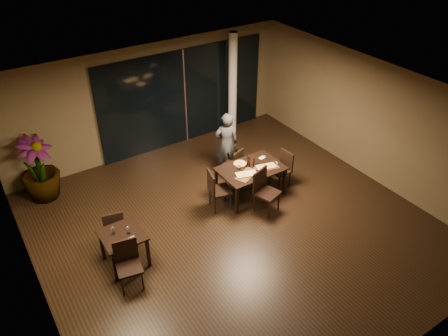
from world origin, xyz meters
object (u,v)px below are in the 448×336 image
(side_table, at_px, (123,239))
(chair_side_near, at_px, (128,261))
(diner, at_px, (226,143))
(main_table, at_px, (251,171))
(chair_main_far, at_px, (235,163))
(bottle_c, at_px, (248,161))
(chair_main_right, at_px, (283,167))
(chair_side_far, at_px, (114,226))
(chair_main_near, at_px, (264,189))
(bottle_b, at_px, (254,162))
(bottle_a, at_px, (249,162))
(chair_main_left, at_px, (216,188))
(potted_plant, at_px, (38,169))

(side_table, distance_m, chair_side_near, 0.54)
(side_table, height_order, diner, diner)
(chair_side_near, bearing_deg, main_table, 27.52)
(chair_main_far, distance_m, bottle_c, 0.77)
(chair_main_right, xyz_separation_m, chair_side_far, (-4.26, 0.23, -0.02))
(chair_main_far, bearing_deg, main_table, 68.30)
(chair_side_near, bearing_deg, chair_main_near, 17.70)
(bottle_b, xyz_separation_m, bottle_c, (-0.11, 0.09, 0.04))
(chair_side_far, xyz_separation_m, bottle_b, (3.45, -0.11, 0.38))
(chair_main_right, distance_m, bottle_c, 1.02)
(chair_main_right, xyz_separation_m, chair_side_near, (-4.42, -0.90, 0.03))
(chair_main_near, bearing_deg, main_table, 63.87)
(bottle_a, xyz_separation_m, bottle_c, (-0.01, 0.02, 0.03))
(main_table, distance_m, bottle_a, 0.22)
(chair_side_far, height_order, bottle_a, bottle_a)
(bottle_a, height_order, bottle_c, bottle_c)
(chair_main_far, height_order, chair_main_right, chair_main_right)
(chair_main_far, relative_size, chair_main_left, 0.86)
(side_table, distance_m, chair_main_far, 3.66)
(potted_plant, distance_m, bottle_b, 5.00)
(side_table, xyz_separation_m, diner, (3.47, 1.65, 0.21))
(side_table, height_order, potted_plant, potted_plant)
(chair_main_far, height_order, potted_plant, potted_plant)
(diner, height_order, bottle_a, diner)
(chair_main_near, height_order, chair_side_near, chair_main_near)
(chair_main_near, height_order, chair_main_left, chair_main_near)
(chair_side_far, distance_m, diner, 3.60)
(chair_side_near, distance_m, bottle_b, 3.77)
(side_table, height_order, bottle_a, bottle_a)
(chair_main_far, distance_m, chair_side_near, 3.98)
(side_table, height_order, chair_main_far, chair_main_far)
(chair_main_left, relative_size, bottle_b, 3.86)
(chair_main_right, distance_m, bottle_b, 0.89)
(diner, relative_size, bottle_a, 5.99)
(chair_side_near, distance_m, bottle_a, 3.70)
(potted_plant, bearing_deg, chair_side_far, -71.70)
(chair_main_left, height_order, potted_plant, potted_plant)
(chair_side_near, height_order, bottle_b, bottle_b)
(side_table, relative_size, chair_side_far, 0.90)
(side_table, bearing_deg, diner, 25.39)
(chair_main_near, bearing_deg, bottle_b, 56.49)
(bottle_c, bearing_deg, chair_side_near, -162.48)
(chair_main_right, xyz_separation_m, diner, (-0.82, 1.26, 0.32))
(chair_side_far, bearing_deg, chair_main_left, -170.29)
(bottle_a, relative_size, bottle_b, 1.07)
(chair_main_far, distance_m, bottle_b, 0.82)
(chair_main_left, relative_size, diner, 0.60)
(chair_main_far, bearing_deg, bottle_c, 65.52)
(main_table, distance_m, bottle_c, 0.26)
(chair_main_near, bearing_deg, side_table, 159.83)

